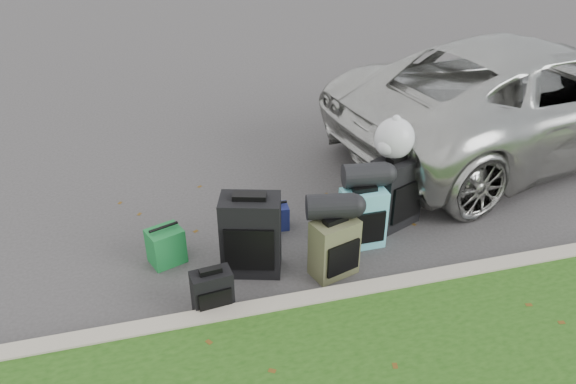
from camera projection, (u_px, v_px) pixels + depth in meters
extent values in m
plane|color=#383535|center=(302.00, 244.00, 6.02)|extent=(120.00, 120.00, 0.00)
cube|color=#9E937F|center=(332.00, 299.00, 5.15)|extent=(120.00, 0.18, 0.15)
imported|color=#B7B7B2|center=(528.00, 95.00, 7.73)|extent=(5.98, 3.64, 1.55)
cube|color=black|center=(212.00, 293.00, 4.99)|extent=(0.38, 0.24, 0.45)
cube|color=black|center=(251.00, 235.00, 5.44)|extent=(0.65, 0.49, 0.83)
cube|color=#404229|center=(334.00, 248.00, 5.45)|extent=(0.50, 0.39, 0.60)
cube|color=teal|center=(362.00, 218.00, 5.87)|extent=(0.46, 0.28, 0.65)
cube|color=black|center=(396.00, 192.00, 6.18)|extent=(0.62, 0.51, 0.81)
cube|color=#197131|center=(166.00, 246.00, 5.67)|extent=(0.41, 0.37, 0.38)
cube|color=navy|center=(276.00, 217.00, 6.23)|extent=(0.27, 0.22, 0.28)
cylinder|color=black|center=(331.00, 206.00, 5.30)|extent=(0.49, 0.32, 0.25)
cylinder|color=black|center=(365.00, 175.00, 5.74)|extent=(0.47, 0.30, 0.25)
sphere|color=silver|center=(394.00, 138.00, 5.92)|extent=(0.43, 0.43, 0.43)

